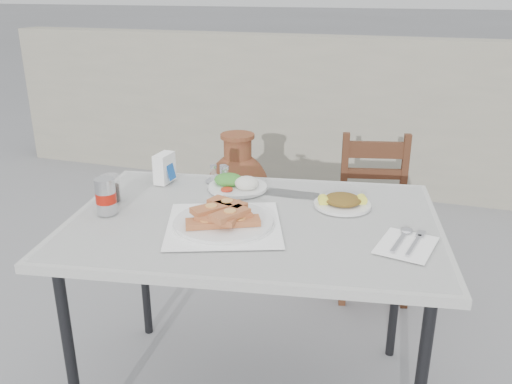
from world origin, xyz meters
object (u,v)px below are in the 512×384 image
(napkin_holder, at_px, (164,168))
(chair, at_px, (374,214))
(salad_rice_plate, at_px, (237,184))
(salad_chopped_plate, at_px, (343,202))
(terracotta_urn, at_px, (238,192))
(pide_plate, at_px, (224,216))
(cola_glass, at_px, (111,190))
(cafe_table, at_px, (254,231))
(condiment_caddy, at_px, (221,176))
(soda_can, at_px, (106,196))

(napkin_holder, xyz_separation_m, chair, (0.80, 0.78, -0.42))
(salad_rice_plate, bearing_deg, chair, 57.46)
(salad_chopped_plate, xyz_separation_m, terracotta_urn, (-0.83, 1.14, -0.48))
(pide_plate, height_order, terracotta_urn, pide_plate)
(cola_glass, xyz_separation_m, chair, (0.89, 1.03, -0.40))
(cafe_table, distance_m, terracotta_urn, 1.51)
(chair, xyz_separation_m, terracotta_urn, (-0.88, 0.33, -0.10))
(cafe_table, relative_size, salad_chopped_plate, 6.76)
(cafe_table, bearing_deg, terracotta_urn, 112.40)
(pide_plate, distance_m, condiment_caddy, 0.44)
(soda_can, xyz_separation_m, condiment_caddy, (0.27, 0.44, -0.04))
(cola_glass, relative_size, napkin_holder, 0.83)
(terracotta_urn, bearing_deg, salad_chopped_plate, -53.83)
(cola_glass, bearing_deg, terracotta_urn, 89.59)
(pide_plate, xyz_separation_m, cola_glass, (-0.49, 0.08, 0.01))
(condiment_caddy, bearing_deg, napkin_holder, -161.30)
(condiment_caddy, bearing_deg, soda_can, -121.38)
(terracotta_urn, bearing_deg, soda_can, -88.39)
(napkin_holder, bearing_deg, condiment_caddy, 21.35)
(pide_plate, xyz_separation_m, salad_chopped_plate, (0.36, 0.30, -0.02))
(cafe_table, distance_m, soda_can, 0.54)
(pide_plate, xyz_separation_m, condiment_caddy, (-0.17, 0.40, -0.01))
(salad_chopped_plate, bearing_deg, terracotta_urn, 126.17)
(napkin_holder, bearing_deg, cafe_table, -23.96)
(salad_rice_plate, bearing_deg, cola_glass, -146.41)
(salad_chopped_plate, xyz_separation_m, chair, (0.05, 0.81, -0.38))
(salad_chopped_plate, bearing_deg, cola_glass, -165.26)
(pide_plate, height_order, napkin_holder, napkin_holder)
(cafe_table, relative_size, soda_can, 10.92)
(cafe_table, bearing_deg, cola_glass, -178.10)
(pide_plate, relative_size, condiment_caddy, 4.31)
(cafe_table, distance_m, condiment_caddy, 0.40)
(soda_can, bearing_deg, salad_chopped_plate, 22.73)
(pide_plate, bearing_deg, soda_can, -175.67)
(salad_chopped_plate, distance_m, cola_glass, 0.87)
(salad_rice_plate, distance_m, soda_can, 0.52)
(chair, bearing_deg, pide_plate, -123.71)
(salad_chopped_plate, bearing_deg, chair, 86.48)
(condiment_caddy, xyz_separation_m, chair, (0.58, 0.70, -0.38))
(pide_plate, bearing_deg, salad_chopped_plate, 40.07)
(salad_chopped_plate, relative_size, soda_can, 1.62)
(salad_chopped_plate, xyz_separation_m, napkin_holder, (-0.75, 0.03, 0.04))
(salad_rice_plate, relative_size, condiment_caddy, 2.06)
(cola_glass, bearing_deg, salad_chopped_plate, 14.74)
(pide_plate, bearing_deg, terracotta_urn, 108.39)
(salad_chopped_plate, distance_m, condiment_caddy, 0.54)
(terracotta_urn, bearing_deg, salad_rice_plate, -69.92)
(salad_rice_plate, distance_m, napkin_holder, 0.32)
(cafe_table, relative_size, chair, 1.71)
(terracotta_urn, bearing_deg, condiment_caddy, -73.41)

